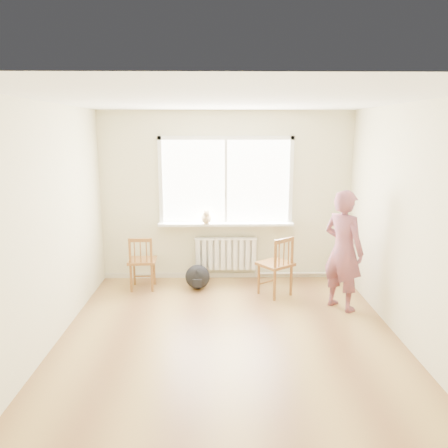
{
  "coord_description": "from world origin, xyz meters",
  "views": [
    {
      "loc": [
        -0.13,
        -4.67,
        2.4
      ],
      "look_at": [
        -0.05,
        1.2,
        1.13
      ],
      "focal_mm": 35.0,
      "sensor_mm": 36.0,
      "label": 1
    }
  ],
  "objects_px": {
    "chair_right": "(278,266)",
    "cat": "(206,218)",
    "chair_left": "(142,263)",
    "person": "(343,250)",
    "backpack": "(198,277)"
  },
  "relations": [
    {
      "from": "chair_right",
      "to": "cat",
      "type": "distance_m",
      "value": 1.37
    },
    {
      "from": "chair_left",
      "to": "backpack",
      "type": "xyz_separation_m",
      "value": [
        0.84,
        0.02,
        -0.23
      ]
    },
    {
      "from": "chair_left",
      "to": "person",
      "type": "distance_m",
      "value": 2.96
    },
    {
      "from": "chair_left",
      "to": "chair_right",
      "type": "relative_size",
      "value": 0.93
    },
    {
      "from": "chair_left",
      "to": "chair_right",
      "type": "bearing_deg",
      "value": 169.8
    },
    {
      "from": "person",
      "to": "backpack",
      "type": "xyz_separation_m",
      "value": [
        -1.99,
        0.78,
        -0.63
      ]
    },
    {
      "from": "chair_left",
      "to": "cat",
      "type": "bearing_deg",
      "value": -162.43
    },
    {
      "from": "chair_right",
      "to": "cat",
      "type": "relative_size",
      "value": 2.42
    },
    {
      "from": "cat",
      "to": "person",
      "type": "bearing_deg",
      "value": -32.44
    },
    {
      "from": "chair_left",
      "to": "backpack",
      "type": "relative_size",
      "value": 2.21
    },
    {
      "from": "chair_left",
      "to": "person",
      "type": "height_order",
      "value": "person"
    },
    {
      "from": "person",
      "to": "chair_left",
      "type": "bearing_deg",
      "value": 37.1
    },
    {
      "from": "chair_left",
      "to": "backpack",
      "type": "distance_m",
      "value": 0.87
    },
    {
      "from": "chair_left",
      "to": "chair_right",
      "type": "height_order",
      "value": "chair_right"
    },
    {
      "from": "cat",
      "to": "chair_left",
      "type": "bearing_deg",
      "value": -161.96
    }
  ]
}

